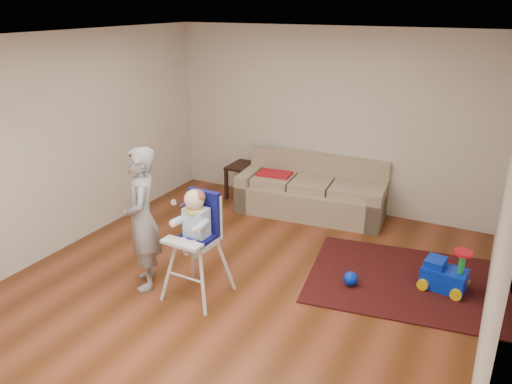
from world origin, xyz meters
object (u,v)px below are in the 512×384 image
at_px(ride_on_toy, 446,268).
at_px(sofa, 312,187).
at_px(side_table, 246,181).
at_px(high_chair, 197,246).
at_px(adult, 142,219).
at_px(toy_ball, 351,279).

bearing_deg(ride_on_toy, sofa, 154.99).
bearing_deg(ride_on_toy, side_table, 163.06).
bearing_deg(high_chair, side_table, 109.98).
height_order(sofa, adult, adult).
height_order(side_table, ride_on_toy, side_table).
xyz_separation_m(sofa, side_table, (-1.19, 0.15, -0.15)).
bearing_deg(sofa, high_chair, -101.32).
bearing_deg(side_table, sofa, -7.32).
xyz_separation_m(side_table, adult, (0.28, -2.90, 0.54)).
distance_m(sofa, toy_ball, 2.13).
bearing_deg(sofa, toy_ball, -61.88).
bearing_deg(sofa, ride_on_toy, -37.95).
distance_m(sofa, ride_on_toy, 2.50).
bearing_deg(high_chair, toy_ball, 34.62).
relative_size(side_table, ride_on_toy, 1.05).
bearing_deg(high_chair, adult, -171.12).
height_order(sofa, ride_on_toy, sofa).
bearing_deg(side_table, ride_on_toy, -24.29).
xyz_separation_m(side_table, high_chair, (0.92, -2.82, 0.33)).
distance_m(ride_on_toy, high_chair, 2.74).
xyz_separation_m(ride_on_toy, high_chair, (-2.37, -1.34, 0.32)).
bearing_deg(side_table, adult, -84.54).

